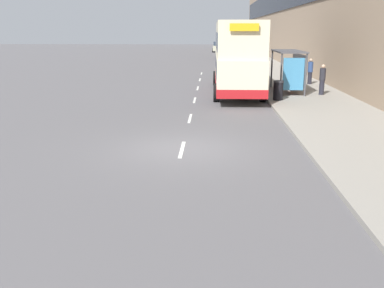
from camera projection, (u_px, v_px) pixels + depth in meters
The scene contains 16 objects.
ground_plane at pixel (182, 149), 14.18m from camera, with size 220.00×220.00×0.00m, color #5B595B.
pavement at pixel (259, 63), 51.03m from camera, with size 5.00×93.00×0.14m.
lane_mark_0 at pixel (182, 149), 14.08m from camera, with size 0.12×2.00×0.01m.
lane_mark_1 at pixel (190, 118), 19.07m from camera, with size 0.12×2.00×0.01m.
lane_mark_2 at pixel (195, 100), 24.05m from camera, with size 0.12×2.00×0.01m.
lane_mark_3 at pixel (198, 88), 29.04m from camera, with size 0.12×2.00×0.01m.
lane_mark_4 at pixel (200, 80), 34.02m from camera, with size 0.12×2.00×0.01m.
lane_mark_5 at pixel (202, 73), 39.01m from camera, with size 0.12×2.00×0.01m.
bus_shelter at pixel (292, 63), 25.79m from camera, with size 1.60×4.20×2.48m.
double_decker_bus_near at pixel (237, 56), 26.31m from camera, with size 2.85×11.45×4.30m.
car_0 at pixel (224, 53), 59.21m from camera, with size 1.92×4.25×1.67m.
car_1 at pixel (218, 47), 77.33m from camera, with size 2.06×4.10×1.84m.
pedestrian_at_shelter at pixel (310, 71), 29.88m from camera, with size 0.35×0.35×1.78m.
pedestrian_1 at pixel (322, 79), 24.93m from camera, with size 0.35×0.35×1.76m.
pedestrian_2 at pixel (288, 72), 30.13m from camera, with size 0.32×0.32×1.61m.
litter_bin at pixel (278, 90), 23.10m from camera, with size 0.55×0.55×1.05m.
Camera 1 is at (0.96, -13.63, 3.80)m, focal length 40.00 mm.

